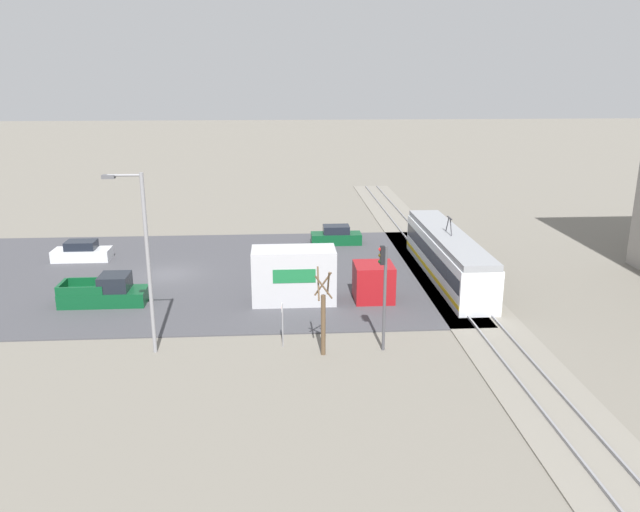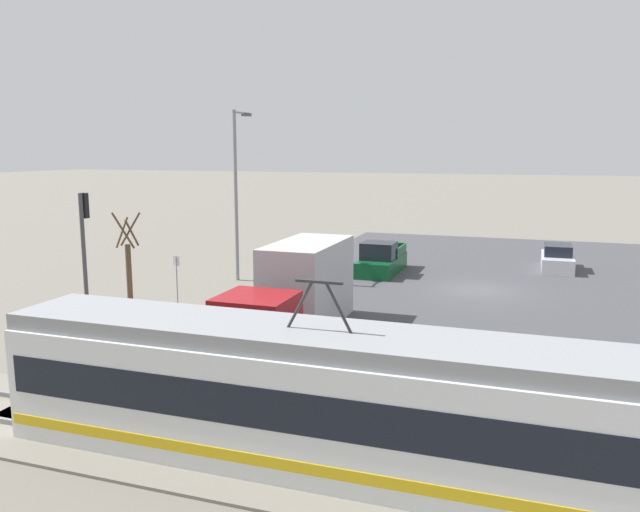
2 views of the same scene
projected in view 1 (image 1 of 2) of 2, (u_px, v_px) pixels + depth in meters
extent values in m
plane|color=slate|center=(170.00, 275.00, 44.85)|extent=(320.00, 320.00, 0.00)
cube|color=#424247|center=(170.00, 275.00, 44.84)|extent=(22.52, 40.53, 0.08)
cube|color=gray|center=(439.00, 269.00, 46.07)|extent=(71.58, 4.40, 0.08)
cube|color=gray|center=(430.00, 268.00, 46.00)|extent=(70.15, 0.10, 0.14)
cube|color=gray|center=(449.00, 268.00, 46.09)|extent=(70.15, 0.10, 0.14)
cube|color=white|center=(447.00, 258.00, 43.82)|extent=(15.47, 2.56, 2.79)
cube|color=black|center=(447.00, 253.00, 43.73)|extent=(15.01, 2.59, 0.93)
cube|color=gold|center=(447.00, 270.00, 44.07)|extent=(15.32, 2.60, 0.27)
cube|color=gray|center=(449.00, 236.00, 43.38)|extent=(15.47, 2.35, 0.40)
cylinder|color=#2D2D33|center=(447.00, 224.00, 43.60)|extent=(0.66, 0.07, 1.15)
cylinder|color=#2D2D33|center=(451.00, 227.00, 42.74)|extent=(0.66, 0.07, 1.15)
cube|color=#2D2D33|center=(450.00, 218.00, 43.02)|extent=(1.10, 0.08, 0.06)
cube|color=maroon|center=(373.00, 282.00, 39.45)|extent=(2.46, 2.44, 2.34)
cube|color=#B2B2B7|center=(294.00, 275.00, 38.98)|extent=(2.46, 5.20, 3.45)
cube|color=#196B38|center=(294.00, 276.00, 37.69)|extent=(0.02, 2.60, 0.86)
cube|color=#0C4723|center=(104.00, 297.00, 38.92)|extent=(2.04, 5.24, 0.91)
cube|color=black|center=(115.00, 282.00, 38.70)|extent=(1.88, 1.78, 0.99)
cube|color=#0C4723|center=(80.00, 291.00, 37.75)|extent=(0.12, 2.62, 0.53)
cube|color=#0C4723|center=(89.00, 281.00, 39.55)|extent=(0.12, 2.62, 0.53)
cube|color=#0C4723|center=(62.00, 287.00, 38.56)|extent=(1.88, 0.21, 0.53)
cube|color=red|center=(57.00, 298.00, 37.91)|extent=(0.14, 0.04, 0.18)
cube|color=silver|center=(82.00, 255.00, 48.11)|extent=(1.81, 4.30, 0.88)
cube|color=black|center=(81.00, 245.00, 47.90)|extent=(1.55, 2.24, 0.65)
cube|color=#0C4723|center=(336.00, 238.00, 52.80)|extent=(1.71, 4.22, 0.91)
cube|color=black|center=(336.00, 229.00, 52.58)|extent=(1.47, 2.19, 0.66)
cylinder|color=#47474C|center=(385.00, 299.00, 31.89)|extent=(0.16, 0.16, 5.64)
cube|color=black|center=(382.00, 255.00, 31.23)|extent=(0.28, 0.22, 0.95)
sphere|color=red|center=(380.00, 249.00, 31.13)|extent=(0.18, 0.18, 0.18)
sphere|color=#3C2C06|center=(380.00, 255.00, 31.22)|extent=(0.18, 0.18, 0.18)
sphere|color=black|center=(380.00, 262.00, 31.31)|extent=(0.18, 0.18, 0.18)
cylinder|color=brown|center=(323.00, 325.00, 31.70)|extent=(0.24, 0.24, 3.24)
cylinder|color=brown|center=(324.00, 287.00, 30.86)|extent=(0.09, 0.91, 1.25)
cylinder|color=brown|center=(328.00, 283.00, 31.09)|extent=(1.10, 0.09, 1.51)
cylinder|color=brown|center=(323.00, 284.00, 31.34)|extent=(0.09, 0.91, 1.25)
cylinder|color=brown|center=(318.00, 284.00, 31.06)|extent=(1.10, 0.09, 1.51)
cylinder|color=gray|center=(149.00, 266.00, 31.11)|extent=(0.20, 0.20, 9.37)
cylinder|color=gray|center=(124.00, 175.00, 29.79)|extent=(0.12, 1.60, 0.12)
cube|color=#515156|center=(108.00, 177.00, 29.76)|extent=(0.36, 0.60, 0.18)
cylinder|color=gray|center=(283.00, 325.00, 32.71)|extent=(0.06, 0.06, 2.45)
cube|color=white|center=(282.00, 307.00, 32.42)|extent=(0.32, 0.02, 0.44)
cube|color=red|center=(282.00, 307.00, 32.42)|extent=(0.31, 0.01, 0.10)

